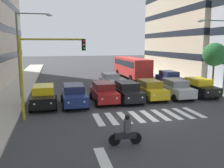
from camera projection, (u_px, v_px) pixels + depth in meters
The scene contains 19 objects.
ground_plane at pixel (149, 116), 16.86m from camera, with size 180.00×180.00×0.00m, color #38383A.
building_left_block_0 at pixel (199, 25), 40.31m from camera, with size 11.75×19.94×16.44m.
crosswalk_markings at pixel (149, 116), 16.86m from camera, with size 7.65×2.80×0.01m.
lane_arrow_1 at pixel (103, 158), 10.55m from camera, with size 0.50×2.20×0.01m, color silver.
car_0 at pixel (199, 87), 23.18m from camera, with size 2.02×4.44×1.72m.
car_1 at pixel (176, 88), 22.47m from camera, with size 2.02×4.44×1.72m.
car_2 at pixel (150, 89), 21.98m from camera, with size 2.02×4.44×1.72m.
car_3 at pixel (127, 91), 20.99m from camera, with size 2.02×4.44×1.72m.
car_4 at pixel (104, 92), 20.70m from camera, with size 2.02×4.44×1.72m.
car_5 at pixel (74, 95), 19.54m from camera, with size 2.02×4.44×1.72m.
car_6 at pixel (44, 96), 19.13m from camera, with size 2.02×4.44×1.72m.
car_row2_0 at pixel (110, 81), 27.29m from camera, with size 2.02×4.44×1.72m.
car_row2_1 at pixel (169, 78), 29.43m from camera, with size 2.02×4.44×1.72m.
bus_behind_traffic at pixel (131, 66), 35.12m from camera, with size 2.78×10.50×3.00m.
motorcycle_with_rider at pixel (126, 132), 11.87m from camera, with size 1.70×0.37×1.57m.
traffic_light_gantry at pixel (40, 64), 15.50m from camera, with size 4.26×0.36×5.50m.
street_lamp_left at pixel (221, 49), 22.26m from camera, with size 3.32×0.28×7.11m.
street_lamp_right at pixel (24, 46), 21.47m from camera, with size 3.19×0.28×7.68m.
street_tree_1 at pixel (214, 55), 25.37m from camera, with size 2.48×2.48×5.00m.
Camera 1 is at (6.35, 15.19, 4.98)m, focal length 38.29 mm.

